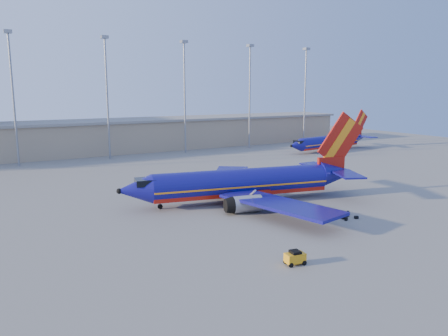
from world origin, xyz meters
The scene contains 7 objects.
ground centered at (0.00, 0.00, 0.00)m, with size 220.00×220.00×0.00m, color slate.
terminal_building centered at (10.00, 58.00, 4.32)m, with size 122.00×16.00×8.50m.
light_mast_row centered at (5.00, 46.00, 17.55)m, with size 101.60×1.60×28.65m.
aircraft_main centered at (1.48, -4.40, 2.79)m, with size 38.25×36.44×13.08m.
aircraft_second centered at (51.26, 30.40, 2.48)m, with size 31.79×12.31×10.79m.
baggage_tug centered at (-7.49, -26.73, 0.72)m, with size 2.05×1.39×1.38m.
luggage_pile centered at (8.23, -18.10, 0.23)m, with size 2.68×2.39×0.51m.
Camera 1 is at (-33.12, -57.51, 16.56)m, focal length 35.00 mm.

